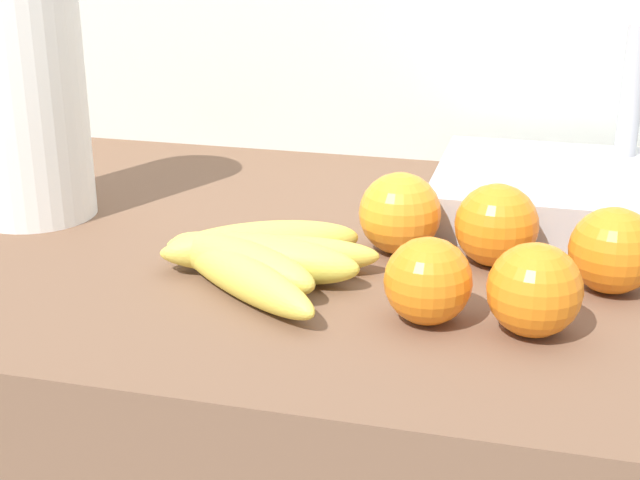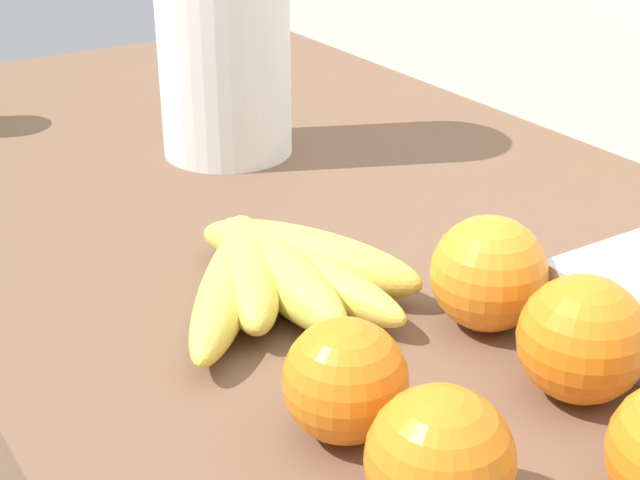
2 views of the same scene
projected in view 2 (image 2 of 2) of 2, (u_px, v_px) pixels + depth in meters
banana_bunch at (275, 271)px, 0.66m from camera, size 0.20×0.20×0.04m
orange_center at (345, 381)px, 0.51m from camera, size 0.07×0.07×0.07m
orange_right at (440, 460)px, 0.45m from camera, size 0.07×0.07×0.07m
orange_back_left at (582, 339)px, 0.54m from camera, size 0.08×0.08×0.08m
orange_far_right at (489, 273)px, 0.61m from camera, size 0.08×0.08×0.08m
paper_towel_roll at (222, 8)px, 0.87m from camera, size 0.12×0.12×0.31m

